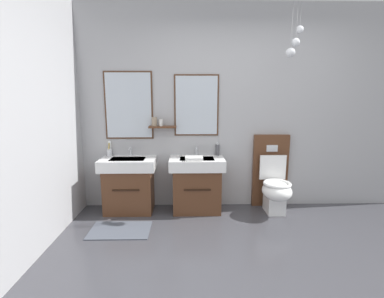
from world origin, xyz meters
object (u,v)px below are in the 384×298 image
vanity_sink_left (129,183)px  vanity_sink_right (197,183)px  folded_hand_towel (194,159)px  toilet (273,183)px  soap_dispenser (217,150)px  toothbrush_cup (110,152)px

vanity_sink_left → vanity_sink_right: (0.89, 0.00, 0.00)m
folded_hand_towel → toilet: bearing=6.7°
folded_hand_towel → vanity_sink_left: bearing=171.2°
soap_dispenser → toilet: bearing=-13.1°
soap_dispenser → folded_hand_towel: soap_dispenser is taller
vanity_sink_right → toilet: size_ratio=0.72×
toothbrush_cup → folded_hand_towel: 1.17m
vanity_sink_left → folded_hand_towel: size_ratio=3.27×
toothbrush_cup → vanity_sink_right: bearing=-7.5°
toilet → toothbrush_cup: toilet is taller
toilet → vanity_sink_right: bearing=179.6°
soap_dispenser → vanity_sink_left: bearing=-172.1°
vanity_sink_left → soap_dispenser: (1.18, 0.16, 0.42)m
toilet → toothbrush_cup: 2.23m
soap_dispenser → folded_hand_towel: 0.44m
vanity_sink_left → toilet: (1.91, -0.01, -0.00)m
toothbrush_cup → soap_dispenser: size_ratio=1.13×
toilet → soap_dispenser: bearing=166.9°
toothbrush_cup → soap_dispenser: 1.46m
toilet → soap_dispenser: (-0.73, 0.17, 0.42)m
vanity_sink_left → soap_dispenser: 1.26m
toilet → soap_dispenser: 0.86m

